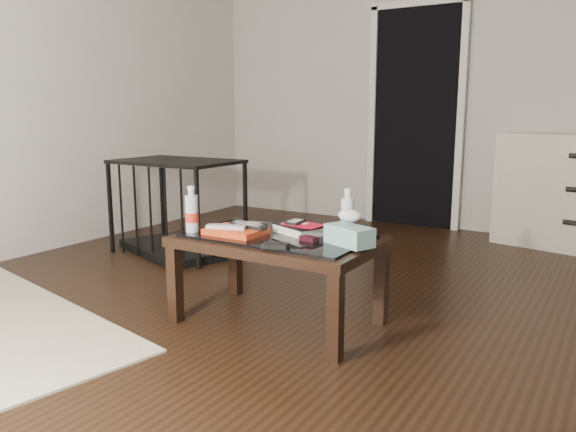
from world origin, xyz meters
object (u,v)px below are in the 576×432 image
(pet_crate, at_px, (179,223))
(tissue_box, at_px, (349,236))
(water_bottle_right, at_px, (348,212))
(textbook, at_px, (301,228))
(coffee_table, at_px, (277,247))
(water_bottle_left, at_px, (192,209))

(pet_crate, relative_size, tissue_box, 4.57)
(water_bottle_right, bearing_deg, textbook, -165.57)
(coffee_table, height_order, pet_crate, pet_crate)
(pet_crate, xyz_separation_m, textbook, (1.51, -0.74, 0.25))
(coffee_table, bearing_deg, pet_crate, 149.52)
(water_bottle_left, relative_size, tissue_box, 1.03)
(textbook, distance_m, tissue_box, 0.34)
(pet_crate, distance_m, tissue_box, 2.04)
(coffee_table, relative_size, textbook, 4.00)
(water_bottle_left, bearing_deg, textbook, 28.18)
(coffee_table, bearing_deg, tissue_box, -0.64)
(water_bottle_left, xyz_separation_m, water_bottle_right, (0.73, 0.33, 0.00))
(pet_crate, height_order, textbook, pet_crate)
(tissue_box, bearing_deg, pet_crate, 177.53)
(water_bottle_left, relative_size, water_bottle_right, 1.00)
(water_bottle_left, height_order, water_bottle_right, same)
(pet_crate, distance_m, water_bottle_left, 1.47)
(coffee_table, distance_m, pet_crate, 1.67)
(pet_crate, height_order, tissue_box, pet_crate)
(coffee_table, height_order, tissue_box, tissue_box)
(water_bottle_left, xyz_separation_m, tissue_box, (0.82, 0.16, -0.07))
(tissue_box, bearing_deg, textbook, -176.70)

